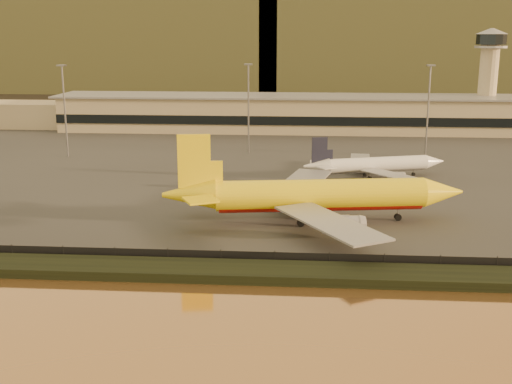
{
  "coord_description": "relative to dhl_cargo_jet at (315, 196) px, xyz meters",
  "views": [
    {
      "loc": [
        6.04,
        -102.36,
        33.47
      ],
      "look_at": [
        -2.67,
        12.0,
        5.3
      ],
      "focal_mm": 45.0,
      "sensor_mm": 36.0,
      "label": 1
    }
  ],
  "objects": [
    {
      "name": "gse_vehicle_yellow",
      "position": [
        8.48,
        12.57,
        -3.95
      ],
      "size": [
        4.48,
        2.47,
        1.92
      ],
      "primitive_type": "cube",
      "rotation": [
        0.0,
        0.0,
        -0.13
      ],
      "color": "yellow",
      "rests_on": "tarmac"
    },
    {
      "name": "apron_light_masts",
      "position": [
        6.82,
        64.48,
        10.59
      ],
      "size": [
        152.2,
        12.2,
        25.4
      ],
      "color": "slate",
      "rests_on": "tarmac"
    },
    {
      "name": "ground",
      "position": [
        -8.18,
        -10.52,
        -5.11
      ],
      "size": [
        900.0,
        900.0,
        0.0
      ],
      "primitive_type": "plane",
      "color": "black",
      "rests_on": "ground"
    },
    {
      "name": "white_narrowbody_jet",
      "position": [
        14.87,
        38.87,
        -1.85
      ],
      "size": [
        35.01,
        33.33,
        10.27
      ],
      "rotation": [
        0.0,
        0.0,
        0.3
      ],
      "color": "white",
      "rests_on": "tarmac"
    },
    {
      "name": "terminal_building",
      "position": [
        -22.7,
        115.03,
        1.14
      ],
      "size": [
        202.0,
        25.0,
        12.6
      ],
      "color": "tan",
      "rests_on": "tarmac"
    },
    {
      "name": "perimeter_fence",
      "position": [
        -8.18,
        -23.52,
        -3.81
      ],
      "size": [
        300.0,
        0.05,
        2.2
      ],
      "primitive_type": "cube",
      "color": "black",
      "rests_on": "tarmac"
    },
    {
      "name": "dhl_cargo_jet",
      "position": [
        0.0,
        0.0,
        0.0
      ],
      "size": [
        55.02,
        53.34,
        16.45
      ],
      "rotation": [
        0.0,
        0.0,
        0.15
      ],
      "color": "yellow",
      "rests_on": "tarmac"
    },
    {
      "name": "gse_vehicle_white",
      "position": [
        -24.38,
        25.2,
        -3.97
      ],
      "size": [
        4.19,
        1.9,
        1.88
      ],
      "primitive_type": "cube",
      "rotation": [
        0.0,
        0.0,
        -0.01
      ],
      "color": "white",
      "rests_on": "tarmac"
    },
    {
      "name": "tarmac",
      "position": [
        -8.18,
        84.48,
        -5.01
      ],
      "size": [
        320.0,
        220.0,
        0.2
      ],
      "primitive_type": "cube",
      "color": "#2D2D2D",
      "rests_on": "ground"
    },
    {
      "name": "embankment",
      "position": [
        -8.18,
        -27.52,
        -4.41
      ],
      "size": [
        320.0,
        7.0,
        1.4
      ],
      "primitive_type": "cube",
      "color": "black",
      "rests_on": "ground"
    },
    {
      "name": "control_tower",
      "position": [
        61.82,
        120.48,
        16.55
      ],
      "size": [
        11.2,
        11.2,
        35.5
      ],
      "color": "tan",
      "rests_on": "tarmac"
    },
    {
      "name": "distant_hills",
      "position": [
        -28.92,
        329.48,
        26.28
      ],
      "size": [
        470.0,
        160.0,
        70.0
      ],
      "color": "brown",
      "rests_on": "ground"
    }
  ]
}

